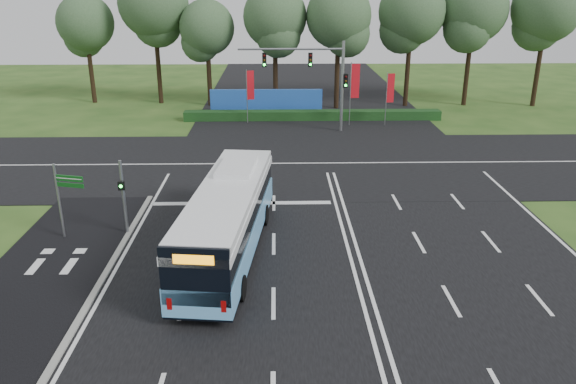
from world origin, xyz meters
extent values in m
plane|color=#274B19|center=(0.00, 0.00, 0.00)|extent=(120.00, 120.00, 0.00)
cube|color=black|center=(0.00, 0.00, 0.02)|extent=(20.00, 120.00, 0.04)
cube|color=black|center=(0.00, 12.00, 0.03)|extent=(120.00, 14.00, 0.05)
cube|color=black|center=(-12.50, -3.00, 0.03)|extent=(5.00, 18.00, 0.06)
cube|color=gray|center=(-10.10, -3.00, 0.06)|extent=(0.25, 18.00, 0.12)
cube|color=#6AB8F6|center=(-5.22, -0.92, 1.04)|extent=(3.68, 11.85, 1.07)
cube|color=black|center=(-5.22, -0.92, 0.55)|extent=(3.65, 11.79, 0.29)
cube|color=black|center=(-5.22, -0.92, 2.01)|extent=(3.57, 11.66, 0.92)
cube|color=white|center=(-5.22, -0.92, 2.59)|extent=(3.68, 11.85, 0.34)
cube|color=white|center=(-5.22, -0.92, 2.93)|extent=(3.58, 11.38, 0.34)
cube|color=white|center=(-4.96, 1.50, 3.22)|extent=(1.86, 3.07, 0.24)
cube|color=black|center=(-5.85, -6.65, 2.06)|extent=(2.35, 0.38, 2.14)
cube|color=orange|center=(-5.85, -6.69, 2.74)|extent=(1.36, 0.21, 0.34)
cylinder|color=black|center=(-5.99, 2.49, 0.50)|extent=(0.38, 1.03, 1.01)
cylinder|color=black|center=(-3.73, 2.24, 0.50)|extent=(0.38, 1.03, 1.01)
cylinder|color=black|center=(-6.75, -4.46, 0.50)|extent=(0.38, 1.03, 1.01)
cylinder|color=black|center=(-4.50, -4.71, 0.50)|extent=(0.38, 1.03, 1.01)
cylinder|color=gray|center=(-10.20, 1.34, 1.81)|extent=(0.14, 0.14, 3.61)
cube|color=black|center=(-10.20, 1.16, 2.48)|extent=(0.31, 0.22, 0.41)
sphere|color=#19F233|center=(-10.20, 1.06, 2.48)|extent=(0.14, 0.14, 0.14)
cylinder|color=gray|center=(-13.02, 0.96, 1.80)|extent=(0.11, 0.11, 3.59)
cube|color=#0D4D15|center=(-12.37, 0.79, 2.97)|extent=(1.32, 0.39, 0.27)
cube|color=#0D4D15|center=(-12.37, 0.79, 2.65)|extent=(1.32, 0.39, 0.20)
cube|color=white|center=(-12.37, 0.76, 2.97)|extent=(1.22, 0.32, 0.04)
cylinder|color=gray|center=(-5.54, 23.45, 2.23)|extent=(0.07, 0.07, 4.46)
cube|color=red|center=(-5.23, 23.55, 3.17)|extent=(0.58, 0.22, 2.38)
cylinder|color=gray|center=(2.90, 22.38, 2.58)|extent=(0.08, 0.08, 5.16)
cube|color=red|center=(3.28, 22.43, 3.67)|extent=(0.69, 0.12, 2.75)
cylinder|color=gray|center=(5.84, 22.28, 2.18)|extent=(0.07, 0.07, 4.37)
cube|color=red|center=(6.16, 22.31, 3.10)|extent=(0.58, 0.10, 2.33)
cylinder|color=gray|center=(2.00, 20.50, 3.50)|extent=(0.24, 0.24, 7.00)
cylinder|color=gray|center=(-2.00, 20.50, 6.40)|extent=(8.00, 0.16, 0.16)
cube|color=black|center=(-0.50, 20.50, 5.60)|extent=(0.32, 0.28, 1.05)
cube|color=black|center=(-4.00, 20.50, 5.60)|extent=(0.32, 0.28, 1.05)
cube|color=black|center=(2.25, 20.50, 4.00)|extent=(0.32, 0.28, 1.05)
cube|color=black|center=(0.00, 24.50, 0.40)|extent=(22.00, 1.20, 0.80)
cube|color=blue|center=(-4.00, 27.00, 1.10)|extent=(10.00, 0.30, 2.20)
cylinder|color=black|center=(-21.04, 32.48, 3.60)|extent=(0.44, 0.44, 7.19)
sphere|color=#365532|center=(-21.04, 32.48, 7.57)|extent=(5.30, 5.30, 5.30)
cylinder|color=black|center=(-14.42, 32.10, 4.43)|extent=(0.44, 0.44, 8.86)
sphere|color=#365532|center=(-14.42, 32.10, 9.33)|extent=(6.53, 6.53, 6.53)
cylinder|color=black|center=(-9.45, 30.79, 3.44)|extent=(0.44, 0.44, 6.87)
sphere|color=#365532|center=(-9.45, 30.79, 7.24)|extent=(5.06, 5.06, 5.06)
cylinder|color=black|center=(-3.17, 29.98, 3.90)|extent=(0.44, 0.44, 7.81)
sphere|color=#365532|center=(-3.17, 29.98, 8.22)|extent=(5.75, 5.75, 5.75)
cylinder|color=black|center=(2.52, 29.21, 3.96)|extent=(0.44, 0.44, 7.92)
sphere|color=#365532|center=(2.52, 29.21, 8.34)|extent=(5.84, 5.84, 5.84)
cylinder|color=black|center=(9.25, 30.13, 4.11)|extent=(0.44, 0.44, 8.21)
sphere|color=#365532|center=(9.25, 30.13, 8.65)|extent=(6.05, 6.05, 6.05)
cylinder|color=black|center=(15.03, 30.50, 4.18)|extent=(0.44, 0.44, 8.35)
sphere|color=#365532|center=(15.03, 30.50, 8.79)|extent=(6.16, 6.16, 6.16)
cylinder|color=black|center=(21.51, 29.95, 4.26)|extent=(0.44, 0.44, 8.51)
sphere|color=#365532|center=(21.51, 29.95, 8.96)|extent=(6.27, 6.27, 6.27)
camera|label=1|loc=(-3.16, -22.93, 11.12)|focal=35.00mm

